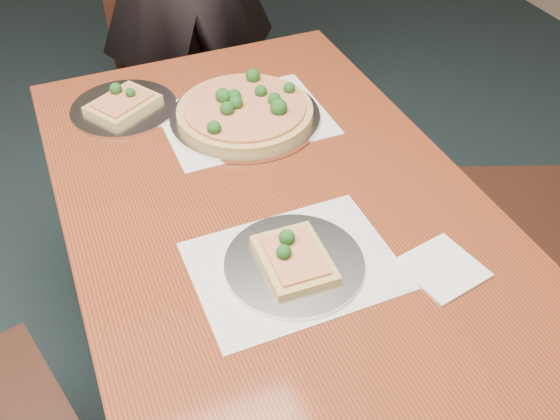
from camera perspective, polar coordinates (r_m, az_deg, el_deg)
name	(u,v)px	position (r m, az deg, el deg)	size (l,w,h in m)	color
dining_table	(280,240)	(1.43, 0.00, -2.73)	(0.90, 1.50, 0.75)	#5D2412
chair_far	(172,68)	(2.39, -9.84, 12.70)	(0.50, 0.50, 0.91)	black
placemat_main	(245,119)	(1.65, -3.20, 8.32)	(0.42, 0.32, 0.00)	white
placemat_near	(294,266)	(1.25, 1.30, -5.10)	(0.40, 0.30, 0.00)	white
pizza_pan	(245,111)	(1.64, -3.21, 9.00)	(0.39, 0.39, 0.08)	silver
slice_plate_near	(294,261)	(1.24, 1.27, -4.66)	(0.28, 0.28, 0.06)	silver
slice_plate_far	(123,106)	(1.73, -14.14, 9.24)	(0.28, 0.28, 0.06)	silver
napkin	(443,268)	(1.28, 14.64, -5.16)	(0.14, 0.14, 0.01)	white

